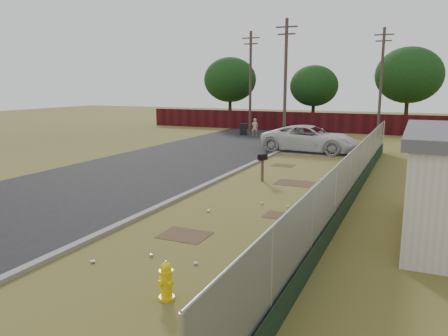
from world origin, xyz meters
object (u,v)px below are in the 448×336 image
at_px(trash_bin, 243,129).
at_px(mailbox, 263,160).
at_px(pickup_truck, 310,139).
at_px(pedestrian, 255,127).
at_px(fire_hydrant, 166,281).

bearing_deg(trash_bin, mailbox, -65.81).
bearing_deg(pickup_truck, pedestrian, 45.80).
bearing_deg(trash_bin, pedestrian, -23.69).
bearing_deg(pedestrian, fire_hydrant, 88.26).
xyz_separation_m(pedestrian, trash_bin, (-1.27, 0.56, -0.24)).
relative_size(fire_hydrant, mailbox, 0.65).
bearing_deg(trash_bin, fire_hydrant, -71.41).
xyz_separation_m(fire_hydrant, pedestrian, (-8.31, 27.94, 0.37)).
xyz_separation_m(fire_hydrant, trash_bin, (-9.58, 28.49, 0.14)).
xyz_separation_m(fire_hydrant, pickup_truck, (-1.97, 21.08, 0.48)).
distance_m(pickup_truck, trash_bin, 10.63).
bearing_deg(fire_hydrant, trash_bin, 108.59).
bearing_deg(pickup_truck, trash_bin, 48.79).
height_order(mailbox, pedestrian, pedestrian).
relative_size(fire_hydrant, pedestrian, 0.54).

